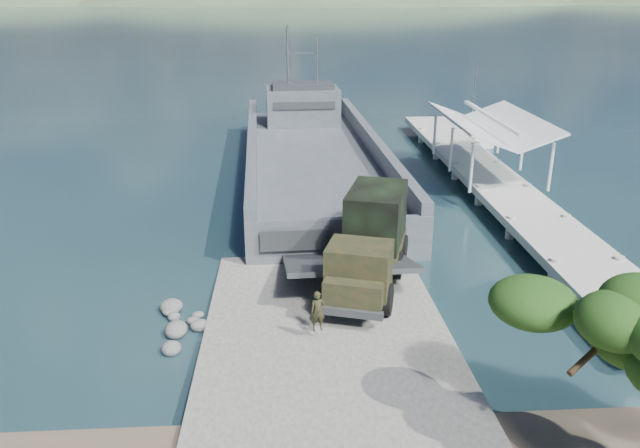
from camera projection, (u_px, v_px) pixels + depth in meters
The scene contains 10 objects.
ground at pixel (326, 334), 26.13m from camera, with size 1400.00×1400.00×0.00m, color #1C3D45.
boat_ramp at pixel (327, 342), 25.11m from camera, with size 10.00×18.00×0.50m, color #65655C.
shoreline_rocks at pixel (178, 333), 26.23m from camera, with size 3.20×5.60×0.90m, color #545451, non-canonical shape.
distant_headlands at pixel (337, 4), 551.53m from camera, with size 1000.00×240.00×48.00m, color #425C39, non-canonical shape.
pier at pixel (491, 170), 43.84m from camera, with size 6.40×44.00×6.10m.
landing_craft at pixel (313, 165), 47.45m from camera, with size 10.88×38.78×11.43m.
military_truck at pixel (371, 241), 29.14m from camera, with size 5.11×9.18×4.09m.
soldier at pixel (318, 320), 24.58m from camera, with size 0.61×0.40×1.66m, color black.
sailboat_near at pixel (471, 139), 58.22m from camera, with size 3.01×5.59×6.54m.
sailboat_far at pixel (472, 127), 63.22m from camera, with size 2.72×5.84×6.86m.
Camera 1 is at (-1.67, -22.72, 13.61)m, focal length 35.00 mm.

